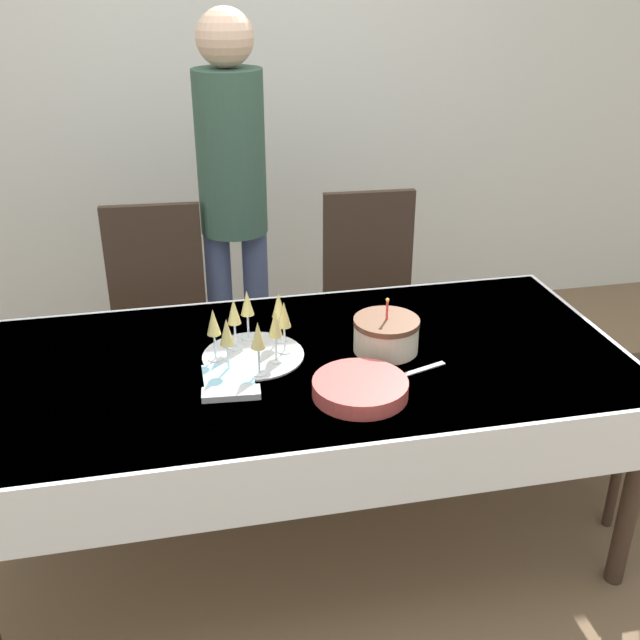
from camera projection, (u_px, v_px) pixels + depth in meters
name	position (u px, v px, depth m)	size (l,w,h in m)	color
ground_plane	(305.00, 534.00, 2.69)	(12.00, 12.00, 0.00)	brown
wall_back	(231.00, 74.00, 3.76)	(8.00, 0.05, 2.70)	silver
dining_table	(303.00, 386.00, 2.42)	(2.08, 1.00, 0.72)	white
dining_chair_far_left	(158.00, 314.00, 3.09)	(0.45, 0.45, 0.98)	#38281E
dining_chair_far_right	(372.00, 295.00, 3.27)	(0.44, 0.44, 0.98)	#38281E
birthday_cake	(386.00, 335.00, 2.40)	(0.21, 0.21, 0.19)	beige
champagne_tray	(253.00, 331.00, 2.35)	(0.33, 0.33, 0.18)	silver
plate_stack_main	(360.00, 388.00, 2.17)	(0.28, 0.28, 0.05)	#CC4C47
cake_knife	(405.00, 375.00, 2.28)	(0.29, 0.11, 0.00)	silver
fork_pile	(231.00, 394.00, 2.17)	(0.17, 0.07, 0.02)	silver
napkin_pile	(228.00, 376.00, 2.27)	(0.15, 0.15, 0.01)	#8CC6E0
person_standing	(232.00, 182.00, 3.08)	(0.28, 0.28, 1.71)	#3F4C72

